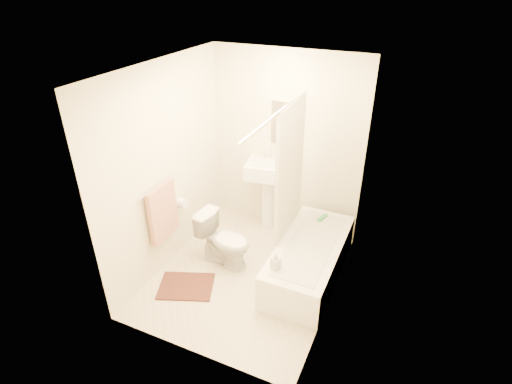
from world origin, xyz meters
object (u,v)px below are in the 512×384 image
at_px(bath_mat, 186,286).
at_px(toilet, 224,240).
at_px(bathtub, 309,260).
at_px(soap_bottle, 276,261).
at_px(sink, 268,192).

bearing_deg(bath_mat, toilet, 70.89).
xyz_separation_m(bathtub, soap_bottle, (-0.21, -0.55, 0.32)).
bearing_deg(soap_bottle, toilet, 156.53).
relative_size(toilet, bathtub, 0.43).
height_order(toilet, bath_mat, toilet).
bearing_deg(bathtub, sink, 138.03).
bearing_deg(sink, toilet, -109.41).
xyz_separation_m(toilet, soap_bottle, (0.80, -0.35, 0.21)).
bearing_deg(sink, soap_bottle, -73.83).
xyz_separation_m(bath_mat, soap_bottle, (1.00, 0.23, 0.53)).
bearing_deg(toilet, bath_mat, 167.31).
bearing_deg(soap_bottle, bath_mat, -166.96).
distance_m(toilet, soap_bottle, 0.89).
height_order(toilet, sink, sink).
height_order(bathtub, soap_bottle, soap_bottle).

